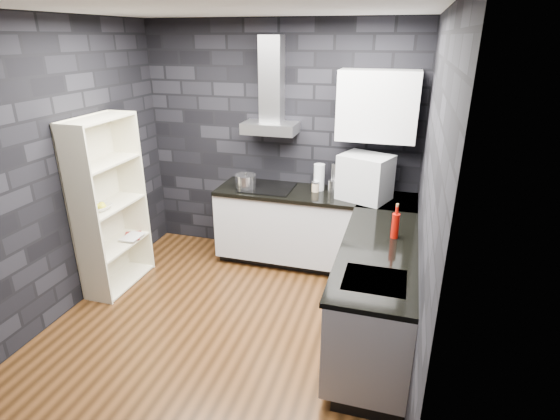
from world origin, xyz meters
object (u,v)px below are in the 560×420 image
at_px(appliance_garage, 365,178).
at_px(glass_vase, 319,177).
at_px(utensil_crock, 333,186).
at_px(bookshelf, 110,206).
at_px(storage_jar, 315,187).
at_px(red_bottle, 395,226).
at_px(pot, 246,182).
at_px(fruit_bowl, 100,207).

bearing_deg(appliance_garage, glass_vase, -175.02).
distance_m(utensil_crock, bookshelf, 2.36).
distance_m(glass_vase, appliance_garage, 0.54).
relative_size(storage_jar, appliance_garage, 0.20).
bearing_deg(red_bottle, appliance_garage, 111.65).
distance_m(pot, fruit_bowl, 1.55).
distance_m(glass_vase, bookshelf, 2.23).
xyz_separation_m(pot, fruit_bowl, (-1.14, -1.05, -0.04)).
bearing_deg(bookshelf, red_bottle, -8.05).
height_order(pot, utensil_crock, pot).
relative_size(utensil_crock, red_bottle, 0.60).
relative_size(appliance_garage, bookshelf, 0.28).
distance_m(pot, red_bottle, 1.89).
bearing_deg(utensil_crock, appliance_garage, -19.96).
bearing_deg(appliance_garage, bookshelf, -138.04).
distance_m(red_bottle, bookshelf, 2.82).
bearing_deg(red_bottle, utensil_crock, 124.79).
height_order(pot, storage_jar, pot).
distance_m(glass_vase, fruit_bowl, 2.31).
xyz_separation_m(pot, red_bottle, (1.68, -0.87, 0.03)).
height_order(pot, fruit_bowl, pot).
bearing_deg(bookshelf, fruit_bowl, -98.79).
bearing_deg(utensil_crock, glass_vase, 172.88).
relative_size(storage_jar, fruit_bowl, 0.45).
xyz_separation_m(storage_jar, appliance_garage, (0.54, -0.08, 0.18)).
height_order(pot, red_bottle, red_bottle).
relative_size(utensil_crock, bookshelf, 0.07).
xyz_separation_m(red_bottle, bookshelf, (-2.82, -0.04, -0.11)).
xyz_separation_m(utensil_crock, appliance_garage, (0.36, -0.13, 0.16)).
height_order(appliance_garage, bookshelf, bookshelf).
bearing_deg(glass_vase, utensil_crock, -7.12).
xyz_separation_m(pot, bookshelf, (-1.14, -0.90, -0.08)).
height_order(storage_jar, utensil_crock, utensil_crock).
height_order(storage_jar, fruit_bowl, storage_jar).
height_order(utensil_crock, bookshelf, bookshelf).
bearing_deg(appliance_garage, fruit_bowl, -135.07).
bearing_deg(appliance_garage, pot, -157.37).
bearing_deg(utensil_crock, fruit_bowl, -150.01).
bearing_deg(storage_jar, appliance_garage, -8.65).
height_order(utensil_crock, fruit_bowl, utensil_crock).
height_order(pot, bookshelf, bookshelf).
bearing_deg(appliance_garage, storage_jar, -167.48).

